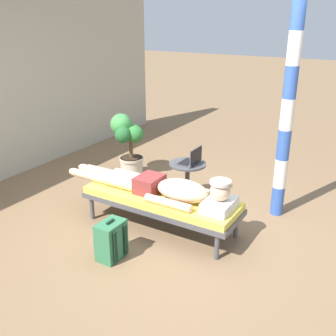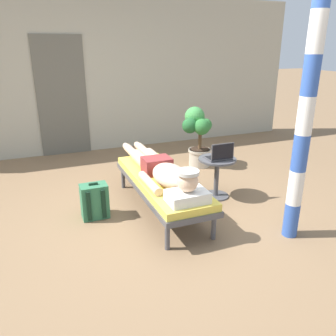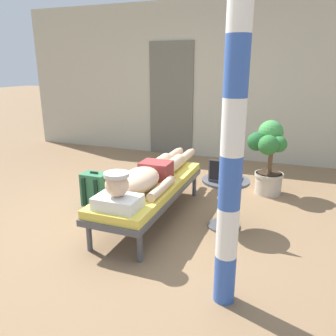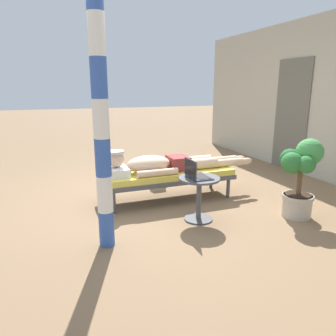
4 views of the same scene
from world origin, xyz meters
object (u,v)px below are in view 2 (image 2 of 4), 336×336
(potted_plant, at_px, (198,134))
(porch_post, at_px, (305,116))
(side_table, at_px, (217,171))
(person_reclining, at_px, (163,170))
(lounge_chair, at_px, (161,183))
(backpack, at_px, (95,201))
(laptop, at_px, (220,155))

(potted_plant, xyz_separation_m, porch_post, (-0.08, -2.32, 0.73))
(potted_plant, bearing_deg, side_table, -104.87)
(person_reclining, bearing_deg, side_table, 9.59)
(person_reclining, bearing_deg, porch_post, -44.16)
(person_reclining, distance_m, potted_plant, 1.72)
(person_reclining, distance_m, porch_post, 1.62)
(lounge_chair, bearing_deg, side_table, 6.22)
(porch_post, bearing_deg, potted_plant, 88.10)
(lounge_chair, xyz_separation_m, porch_post, (1.03, -1.05, 0.91))
(side_table, bearing_deg, lounge_chair, -173.78)
(porch_post, bearing_deg, lounge_chair, 134.51)
(lounge_chair, bearing_deg, potted_plant, 48.87)
(person_reclining, xyz_separation_m, potted_plant, (1.11, 1.32, 0.01))
(backpack, bearing_deg, laptop, -2.65)
(lounge_chair, relative_size, potted_plant, 1.94)
(laptop, relative_size, porch_post, 0.12)
(side_table, relative_size, potted_plant, 0.55)
(backpack, bearing_deg, porch_post, -32.64)
(side_table, bearing_deg, laptop, -90.00)
(person_reclining, bearing_deg, lounge_chair, 90.00)
(side_table, relative_size, backpack, 1.23)
(lounge_chair, height_order, porch_post, porch_post)
(person_reclining, relative_size, porch_post, 0.86)
(lounge_chair, xyz_separation_m, side_table, (0.79, 0.09, 0.01))
(lounge_chair, relative_size, person_reclining, 0.85)
(backpack, distance_m, potted_plant, 2.24)
(lounge_chair, height_order, side_table, side_table)
(laptop, distance_m, backpack, 1.62)
(person_reclining, xyz_separation_m, side_table, (0.79, 0.13, -0.16))
(side_table, xyz_separation_m, potted_plant, (0.31, 1.18, 0.18))
(lounge_chair, relative_size, backpack, 4.34)
(backpack, height_order, potted_plant, potted_plant)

